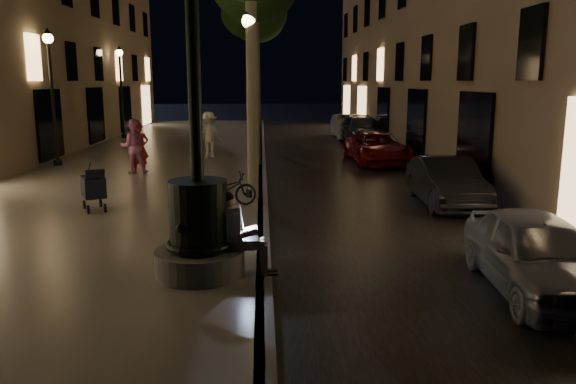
{
  "coord_description": "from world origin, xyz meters",
  "views": [
    {
      "loc": [
        -0.01,
        -6.48,
        3.19
      ],
      "look_at": [
        0.43,
        3.0,
        1.31
      ],
      "focal_mm": 35.0,
      "sensor_mm": 36.0,
      "label": 1
    }
  ],
  "objects": [
    {
      "name": "lamp_curb_a",
      "position": [
        -0.3,
        8.0,
        3.24
      ],
      "size": [
        0.36,
        0.36,
        4.81
      ],
      "color": "black",
      "rests_on": "promenade"
    },
    {
      "name": "car_fifth",
      "position": [
        4.81,
        24.92,
        0.67
      ],
      "size": [
        1.48,
        4.11,
        1.35
      ],
      "primitive_type": "imported",
      "rotation": [
        0.0,
        0.0,
        0.01
      ],
      "color": "#B0B0AA",
      "rests_on": "ground"
    },
    {
      "name": "stroller",
      "position": [
        -3.95,
        6.56,
        0.77
      ],
      "size": [
        0.75,
        1.09,
        1.13
      ],
      "rotation": [
        0.0,
        0.0,
        0.43
      ],
      "color": "black",
      "rests_on": "promenade"
    },
    {
      "name": "tree_third",
      "position": [
        -0.3,
        20.0,
        6.14
      ],
      "size": [
        3.0,
        3.0,
        7.2
      ],
      "color": "#6B604C",
      "rests_on": "promenade"
    },
    {
      "name": "pedestrian_white",
      "position": [
        -2.11,
        15.94,
        1.1
      ],
      "size": [
        1.33,
        1.07,
        1.8
      ],
      "primitive_type": "imported",
      "rotation": [
        0.0,
        0.0,
        3.54
      ],
      "color": "silver",
      "rests_on": "promenade"
    },
    {
      "name": "curb_strip",
      "position": [
        0.0,
        15.0,
        0.1
      ],
      "size": [
        0.25,
        45.0,
        0.2
      ],
      "primitive_type": "cube",
      "color": "#59595B",
      "rests_on": "ground"
    },
    {
      "name": "ground",
      "position": [
        0.0,
        15.0,
        0.0
      ],
      "size": [
        120.0,
        120.0,
        0.0
      ],
      "primitive_type": "plane",
      "color": "black",
      "rests_on": "ground"
    },
    {
      "name": "lamp_left_c",
      "position": [
        -7.4,
        24.0,
        3.24
      ],
      "size": [
        0.36,
        0.36,
        4.81
      ],
      "color": "black",
      "rests_on": "promenade"
    },
    {
      "name": "bicycle",
      "position": [
        -0.92,
        6.86,
        0.61
      ],
      "size": [
        1.67,
        0.96,
        0.83
      ],
      "primitive_type": "imported",
      "rotation": [
        0.0,
        0.0,
        1.85
      ],
      "color": "black",
      "rests_on": "promenade"
    },
    {
      "name": "cobble_lane",
      "position": [
        3.0,
        15.0,
        0.01
      ],
      "size": [
        6.0,
        45.0,
        0.02
      ],
      "primitive_type": "cube",
      "color": "black",
      "rests_on": "ground"
    },
    {
      "name": "pedestrian_pink",
      "position": [
        -4.2,
        12.05,
        1.09
      ],
      "size": [
        0.95,
        0.78,
        1.78
      ],
      "primitive_type": "imported",
      "rotation": [
        0.0,
        0.0,
        3.27
      ],
      "color": "#CD6CA6",
      "rests_on": "promenade"
    },
    {
      "name": "car_second",
      "position": [
        4.75,
        7.61,
        0.63
      ],
      "size": [
        1.47,
        3.84,
        1.25
      ],
      "primitive_type": "imported",
      "rotation": [
        0.0,
        0.0,
        -0.04
      ],
      "color": "black",
      "rests_on": "ground"
    },
    {
      "name": "lamp_curb_d",
      "position": [
        -0.3,
        32.0,
        3.24
      ],
      "size": [
        0.36,
        0.36,
        4.81
      ],
      "color": "black",
      "rests_on": "promenade"
    },
    {
      "name": "car_third",
      "position": [
        4.52,
        15.26,
        0.61
      ],
      "size": [
        2.21,
        4.46,
        1.22
      ],
      "primitive_type": "imported",
      "rotation": [
        0.0,
        0.0,
        0.04
      ],
      "color": "maroon",
      "rests_on": "ground"
    },
    {
      "name": "seated_man_laptop",
      "position": [
        -0.39,
        2.0,
        0.9
      ],
      "size": [
        0.95,
        0.32,
        1.32
      ],
      "color": "gray",
      "rests_on": "promenade"
    },
    {
      "name": "lamp_left_b",
      "position": [
        -7.4,
        14.0,
        3.24
      ],
      "size": [
        0.36,
        0.36,
        4.81
      ],
      "color": "black",
      "rests_on": "promenade"
    },
    {
      "name": "fountain_lamppost",
      "position": [
        -1.0,
        2.0,
        1.21
      ],
      "size": [
        1.4,
        1.4,
        5.21
      ],
      "color": "#59595B",
      "rests_on": "promenade"
    },
    {
      "name": "lamp_curb_c",
      "position": [
        -0.3,
        24.0,
        3.24
      ],
      "size": [
        0.36,
        0.36,
        4.81
      ],
      "color": "black",
      "rests_on": "promenade"
    },
    {
      "name": "pedestrian_red",
      "position": [
        -4.02,
        12.03,
        1.02
      ],
      "size": [
        0.71,
        0.6,
        1.65
      ],
      "primitive_type": "imported",
      "rotation": [
        0.0,
        0.0,
        0.4
      ],
      "color": "#B42F24",
      "rests_on": "promenade"
    },
    {
      "name": "promenade",
      "position": [
        -4.0,
        15.0,
        0.1
      ],
      "size": [
        8.0,
        45.0,
        0.2
      ],
      "primitive_type": "cube",
      "color": "slate",
      "rests_on": "ground"
    },
    {
      "name": "car_front",
      "position": [
        4.14,
        1.5,
        0.62
      ],
      "size": [
        1.77,
        3.75,
        1.24
      ],
      "primitive_type": "imported",
      "rotation": [
        0.0,
        0.0,
        -0.08
      ],
      "color": "#98999F",
      "rests_on": "ground"
    },
    {
      "name": "car_rear",
      "position": [
        5.15,
        22.2,
        0.7
      ],
      "size": [
        2.12,
        4.9,
        1.41
      ],
      "primitive_type": "imported",
      "rotation": [
        0.0,
        0.0,
        0.03
      ],
      "color": "#2E2F34",
      "rests_on": "ground"
    },
    {
      "name": "lamp_curb_b",
      "position": [
        -0.3,
        16.0,
        3.24
      ],
      "size": [
        0.36,
        0.36,
        4.81
      ],
      "color": "black",
      "rests_on": "promenade"
    },
    {
      "name": "tree_far",
      "position": [
        -0.22,
        26.0,
        6.43
      ],
      "size": [
        3.0,
        3.0,
        7.5
      ],
      "color": "#6B604C",
      "rests_on": "promenade"
    }
  ]
}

